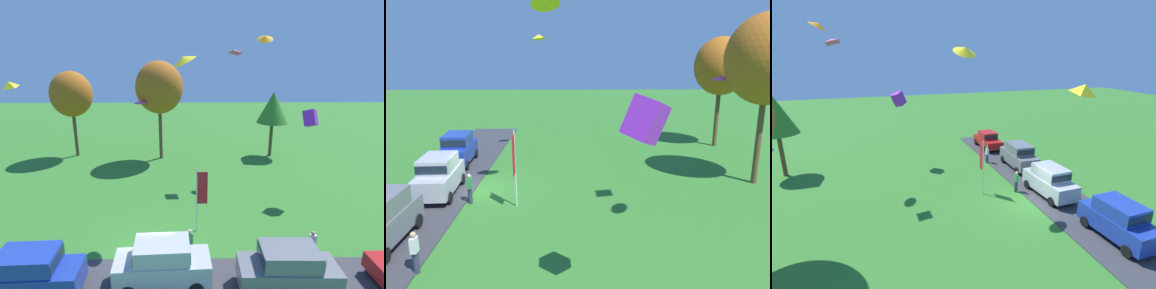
% 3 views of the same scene
% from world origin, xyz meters
% --- Properties ---
extents(ground_plane, '(120.00, 120.00, 0.00)m').
position_xyz_m(ground_plane, '(0.00, 0.00, 0.00)').
color(ground_plane, '#337528').
extents(pavement_strip, '(36.00, 4.40, 0.06)m').
position_xyz_m(pavement_strip, '(0.00, -2.45, 0.03)').
color(pavement_strip, '#38383D').
rests_on(pavement_strip, ground).
extents(car_suv_near_entrance, '(4.68, 2.22, 2.28)m').
position_xyz_m(car_suv_near_entrance, '(-5.23, -2.75, 1.30)').
color(car_suv_near_entrance, '#1E389E').
rests_on(car_suv_near_entrance, ground).
extents(car_suv_by_flagpole, '(4.70, 2.26, 2.28)m').
position_xyz_m(car_suv_by_flagpole, '(0.79, -2.08, 1.30)').
color(car_suv_by_flagpole, '#B7B7BC').
rests_on(car_suv_by_flagpole, ground).
extents(car_suv_far_end, '(4.64, 2.13, 2.28)m').
position_xyz_m(car_suv_far_end, '(6.70, -2.60, 1.30)').
color(car_suv_far_end, slate).
rests_on(car_suv_far_end, ground).
extents(car_sedan_mid_row, '(4.44, 2.03, 1.84)m').
position_xyz_m(car_sedan_mid_row, '(13.28, -2.12, 1.04)').
color(car_sedan_mid_row, red).
rests_on(car_sedan_mid_row, ground).
extents(person_watching_sky, '(0.36, 0.24, 1.71)m').
position_xyz_m(person_watching_sky, '(8.81, -0.25, 0.88)').
color(person_watching_sky, '#2D334C').
rests_on(person_watching_sky, ground).
extents(person_on_lawn, '(0.36, 0.24, 1.71)m').
position_xyz_m(person_on_lawn, '(2.11, 0.02, 0.88)').
color(person_on_lawn, '#2D334C').
rests_on(person_on_lawn, ground).
extents(tree_center_back, '(3.42, 3.42, 7.23)m').
position_xyz_m(tree_center_back, '(11.34, 18.03, 5.47)').
color(tree_center_back, brown).
rests_on(tree_center_back, ground).
extents(flag_banner, '(0.71, 0.08, 4.26)m').
position_xyz_m(flag_banner, '(2.80, 2.64, 2.70)').
color(flag_banner, silver).
rests_on(flag_banner, ground).
extents(kite_box_topmost, '(1.27, 1.52, 1.53)m').
position_xyz_m(kite_box_topmost, '(11.27, 7.73, 6.35)').
color(kite_box_topmost, purple).
extents(kite_delta_mid_center, '(1.62, 1.60, 0.94)m').
position_xyz_m(kite_delta_mid_center, '(8.88, 13.47, 12.43)').
color(kite_delta_mid_center, orange).
extents(kite_diamond_trailing_tail, '(1.24, 1.23, 0.51)m').
position_xyz_m(kite_diamond_trailing_tail, '(-8.20, 3.12, 9.25)').
color(kite_diamond_trailing_tail, yellow).
extents(kite_diamond_high_left, '(1.36, 1.31, 0.56)m').
position_xyz_m(kite_diamond_high_left, '(6.18, 12.46, 11.23)').
color(kite_diamond_high_left, '#EA4C9E').
extents(kite_delta_over_trees, '(1.83, 1.83, 0.99)m').
position_xyz_m(kite_delta_over_trees, '(1.79, 4.35, 10.65)').
color(kite_delta_over_trees, yellow).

